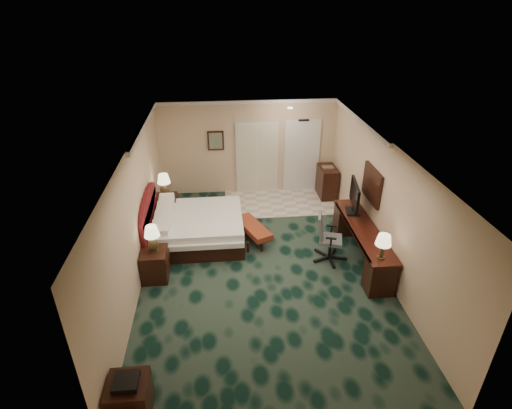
{
  "coord_description": "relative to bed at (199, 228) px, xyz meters",
  "views": [
    {
      "loc": [
        -0.81,
        -6.96,
        5.23
      ],
      "look_at": [
        -0.07,
        0.6,
        1.19
      ],
      "focal_mm": 28.0,
      "sensor_mm": 36.0,
      "label": 1
    }
  ],
  "objects": [
    {
      "name": "minibar",
      "position": [
        3.59,
        2.01,
        0.11
      ],
      "size": [
        0.46,
        0.83,
        0.87
      ],
      "primitive_type": "cube",
      "color": "black",
      "rests_on": "ground"
    },
    {
      "name": "ceiling",
      "position": [
        1.37,
        -1.19,
        2.37
      ],
      "size": [
        5.0,
        7.5,
        0.0
      ],
      "primitive_type": "cube",
      "color": "silver",
      "rests_on": "wall_back"
    },
    {
      "name": "floor",
      "position": [
        1.37,
        -1.19,
        -0.33
      ],
      "size": [
        5.0,
        7.5,
        0.0
      ],
      "primitive_type": "cube",
      "color": "black",
      "rests_on": "ground"
    },
    {
      "name": "tile_patch",
      "position": [
        2.27,
        1.71,
        -0.32
      ],
      "size": [
        3.2,
        1.7,
        0.01
      ],
      "primitive_type": "cube",
      "color": "#B7ADA2",
      "rests_on": "ground"
    },
    {
      "name": "lamp_near",
      "position": [
        -0.83,
        -1.35,
        0.61
      ],
      "size": [
        0.36,
        0.36,
        0.58
      ],
      "primitive_type": null,
      "rotation": [
        0.0,
        0.0,
        0.19
      ],
      "color": "black",
      "rests_on": "nightstand_near"
    },
    {
      "name": "closet_doors",
      "position": [
        1.62,
        2.52,
        0.72
      ],
      "size": [
        1.2,
        0.06,
        2.1
      ],
      "primitive_type": "cube",
      "color": "beige",
      "rests_on": "ground"
    },
    {
      "name": "entry_door",
      "position": [
        2.92,
        2.53,
        0.72
      ],
      "size": [
        1.02,
        0.06,
        2.18
      ],
      "primitive_type": "cube",
      "color": "silver",
      "rests_on": "ground"
    },
    {
      "name": "wall_mirror",
      "position": [
        3.83,
        -0.59,
        1.22
      ],
      "size": [
        0.05,
        0.95,
        0.75
      ],
      "primitive_type": "cube",
      "color": "white",
      "rests_on": "wall_right"
    },
    {
      "name": "wall_front",
      "position": [
        1.37,
        -4.94,
        1.02
      ],
      "size": [
        5.0,
        0.0,
        2.7
      ],
      "primitive_type": "cube",
      "color": "beige",
      "rests_on": "ground"
    },
    {
      "name": "wall_art",
      "position": [
        0.47,
        2.52,
        1.27
      ],
      "size": [
        0.45,
        0.06,
        0.55
      ],
      "primitive_type": "cube",
      "color": "#4B695C",
      "rests_on": "wall_back"
    },
    {
      "name": "nightstand_far",
      "position": [
        -0.84,
        1.02,
        0.01
      ],
      "size": [
        0.54,
        0.61,
        0.67
      ],
      "primitive_type": "cube",
      "color": "black",
      "rests_on": "ground"
    },
    {
      "name": "headboard",
      "position": [
        -1.07,
        -0.19,
        0.37
      ],
      "size": [
        0.12,
        2.0,
        1.4
      ],
      "primitive_type": null,
      "color": "#54080A",
      "rests_on": "ground"
    },
    {
      "name": "wall_back",
      "position": [
        1.37,
        2.56,
        1.02
      ],
      "size": [
        5.0,
        0.0,
        2.7
      ],
      "primitive_type": "cube",
      "color": "beige",
      "rests_on": "ground"
    },
    {
      "name": "tv",
      "position": [
        3.54,
        -0.4,
        0.82
      ],
      "size": [
        0.23,
        0.94,
        0.73
      ],
      "primitive_type": "cube",
      "rotation": [
        0.0,
        0.0,
        -0.17
      ],
      "color": "black",
      "rests_on": "desk"
    },
    {
      "name": "bed",
      "position": [
        0.0,
        0.0,
        0.0
      ],
      "size": [
        2.05,
        1.9,
        0.65
      ],
      "primitive_type": "cube",
      "color": "white",
      "rests_on": "ground"
    },
    {
      "name": "lamp_far",
      "position": [
        -0.85,
        1.05,
        0.65
      ],
      "size": [
        0.33,
        0.33,
        0.61
      ],
      "primitive_type": null,
      "rotation": [
        0.0,
        0.0,
        -0.02
      ],
      "color": "black",
      "rests_on": "nightstand_far"
    },
    {
      "name": "desk",
      "position": [
        3.56,
        -1.11,
        0.06
      ],
      "size": [
        0.58,
        2.7,
        0.78
      ],
      "primitive_type": "cube",
      "color": "black",
      "rests_on": "ground"
    },
    {
      "name": "desk_lamp",
      "position": [
        3.52,
        -2.2,
        0.72
      ],
      "size": [
        0.34,
        0.34,
        0.52
      ],
      "primitive_type": null,
      "rotation": [
        0.0,
        0.0,
        -0.14
      ],
      "color": "black",
      "rests_on": "desk"
    },
    {
      "name": "wall_right",
      "position": [
        3.87,
        -1.19,
        1.02
      ],
      "size": [
        0.0,
        7.5,
        2.7
      ],
      "primitive_type": "cube",
      "color": "beige",
      "rests_on": "ground"
    },
    {
      "name": "nightstand_near",
      "position": [
        -0.85,
        -1.36,
        -0.0
      ],
      "size": [
        0.52,
        0.59,
        0.65
      ],
      "primitive_type": "cube",
      "color": "black",
      "rests_on": "ground"
    },
    {
      "name": "desk_chair",
      "position": [
        2.88,
        -1.06,
        0.22
      ],
      "size": [
        0.78,
        0.75,
        1.09
      ],
      "primitive_type": null,
      "rotation": [
        0.0,
        0.0,
        -0.28
      ],
      "color": "#45464D",
      "rests_on": "ground"
    },
    {
      "name": "side_table",
      "position": [
        -0.82,
        -4.41,
        -0.02
      ],
      "size": [
        0.56,
        0.56,
        0.6
      ],
      "primitive_type": "cube",
      "color": "black",
      "rests_on": "ground"
    },
    {
      "name": "crown_molding",
      "position": [
        1.37,
        -1.19,
        2.32
      ],
      "size": [
        5.0,
        7.5,
        0.1
      ],
      "primitive_type": null,
      "color": "silver",
      "rests_on": "wall_back"
    },
    {
      "name": "bed_bench",
      "position": [
        1.27,
        -0.14,
        -0.12
      ],
      "size": [
        0.85,
        1.26,
        0.4
      ],
      "primitive_type": "cube",
      "rotation": [
        0.0,
        0.0,
        0.41
      ],
      "color": "maroon",
      "rests_on": "ground"
    },
    {
      "name": "wall_left",
      "position": [
        -1.13,
        -1.19,
        1.02
      ],
      "size": [
        0.0,
        7.5,
        2.7
      ],
      "primitive_type": "cube",
      "color": "beige",
      "rests_on": "ground"
    }
  ]
}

